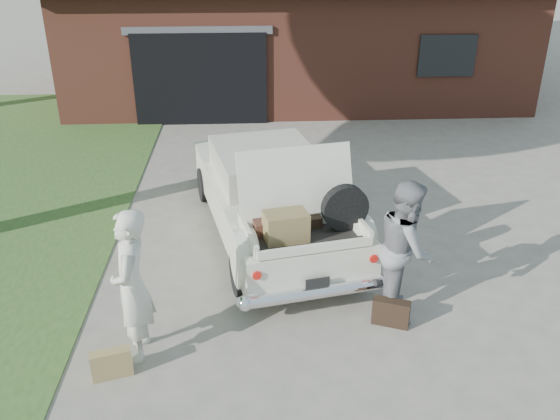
{
  "coord_description": "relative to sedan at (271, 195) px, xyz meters",
  "views": [
    {
      "loc": [
        -0.4,
        -6.36,
        4.46
      ],
      "look_at": [
        0.0,
        0.6,
        1.1
      ],
      "focal_mm": 38.0,
      "sensor_mm": 36.0,
      "label": 1
    }
  ],
  "objects": [
    {
      "name": "ground",
      "position": [
        0.06,
        -1.99,
        -0.69
      ],
      "size": [
        90.0,
        90.0,
        0.0
      ],
      "primitive_type": "plane",
      "color": "gray",
      "rests_on": "ground"
    },
    {
      "name": "house",
      "position": [
        1.04,
        9.48,
        0.98
      ],
      "size": [
        12.8,
        7.8,
        3.3
      ],
      "color": "brown",
      "rests_on": "ground"
    },
    {
      "name": "sedan",
      "position": [
        0.0,
        0.0,
        0.0
      ],
      "size": [
        2.73,
        4.95,
        1.9
      ],
      "rotation": [
        0.0,
        0.0,
        0.21
      ],
      "color": "silver",
      "rests_on": "ground"
    },
    {
      "name": "woman_left",
      "position": [
        -1.64,
        -2.81,
        0.22
      ],
      "size": [
        0.44,
        0.67,
        1.81
      ],
      "primitive_type": "imported",
      "rotation": [
        0.0,
        0.0,
        -1.56
      ],
      "color": "beige",
      "rests_on": "ground"
    },
    {
      "name": "woman_right",
      "position": [
        1.57,
        -2.12,
        0.2
      ],
      "size": [
        0.8,
        0.96,
        1.78
      ],
      "primitive_type": "imported",
      "rotation": [
        0.0,
        0.0,
        1.41
      ],
      "color": "slate",
      "rests_on": "ground"
    },
    {
      "name": "suitcase_left",
      "position": [
        -1.87,
        -3.19,
        -0.52
      ],
      "size": [
        0.46,
        0.25,
        0.34
      ],
      "primitive_type": "cube",
      "rotation": [
        0.0,
        0.0,
        0.28
      ],
      "color": "#9C854F",
      "rests_on": "ground"
    },
    {
      "name": "suitcase_right",
      "position": [
        1.37,
        -2.44,
        -0.51
      ],
      "size": [
        0.47,
        0.3,
        0.35
      ],
      "primitive_type": "cube",
      "rotation": [
        0.0,
        0.0,
        -0.38
      ],
      "color": "black",
      "rests_on": "ground"
    }
  ]
}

